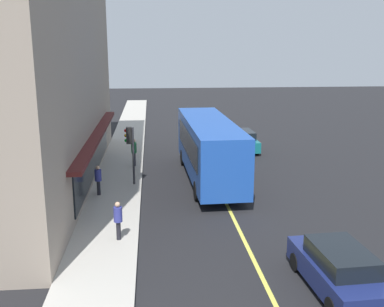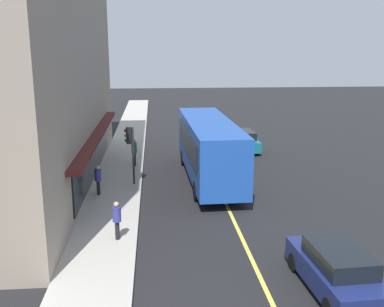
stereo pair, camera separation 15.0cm
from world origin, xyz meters
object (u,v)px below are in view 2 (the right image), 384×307
at_px(car_teal, 242,141).
at_px(pedestrian_at_corner, 134,150).
at_px(bus, 209,147).
at_px(traffic_light, 130,142).
at_px(car_navy, 336,270).
at_px(pedestrian_mid_block, 117,217).
at_px(pedestrian_near_storefront, 98,177).

xyz_separation_m(car_teal, pedestrian_at_corner, (-4.33, 7.85, 0.47)).
height_order(bus, traffic_light, bus).
relative_size(car_navy, pedestrian_mid_block, 2.80).
relative_size(car_teal, pedestrian_near_storefront, 2.80).
distance_m(bus, pedestrian_mid_block, 9.56).
bearing_deg(pedestrian_at_corner, pedestrian_mid_block, 178.80).
xyz_separation_m(bus, pedestrian_mid_block, (-8.30, 4.64, -0.90)).
bearing_deg(car_navy, traffic_light, 31.04).
bearing_deg(traffic_light, pedestrian_near_storefront, 137.47).
bearing_deg(pedestrian_mid_block, pedestrian_at_corner, -1.20).
xyz_separation_m(traffic_light, pedestrian_at_corner, (3.90, -0.04, -1.32)).
bearing_deg(pedestrian_at_corner, bus, -123.87).
distance_m(bus, pedestrian_at_corner, 5.36).
xyz_separation_m(car_navy, pedestrian_mid_block, (4.25, 7.19, 0.34)).
bearing_deg(pedestrian_mid_block, pedestrian_near_storefront, 13.90).
relative_size(bus, pedestrian_mid_block, 7.13).
relative_size(traffic_light, pedestrian_mid_block, 2.04).
bearing_deg(car_teal, car_navy, 177.41).
xyz_separation_m(bus, car_teal, (7.29, -3.44, -1.24)).
bearing_deg(bus, pedestrian_at_corner, 56.13).
height_order(pedestrian_near_storefront, pedestrian_mid_block, pedestrian_mid_block).
height_order(bus, car_navy, bus).
bearing_deg(bus, traffic_light, 102.00).
distance_m(bus, car_navy, 12.87).
bearing_deg(pedestrian_at_corner, car_navy, -155.86).
distance_m(bus, traffic_light, 4.58).
bearing_deg(traffic_light, pedestrian_mid_block, 178.44).
bearing_deg(car_navy, car_teal, -2.59).
height_order(car_navy, pedestrian_at_corner, pedestrian_at_corner).
bearing_deg(pedestrian_near_storefront, pedestrian_at_corner, -16.11).
bearing_deg(pedestrian_near_storefront, pedestrian_mid_block, -166.10).
bearing_deg(pedestrian_mid_block, traffic_light, -1.56).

